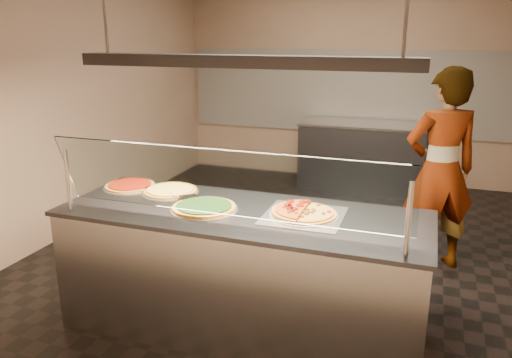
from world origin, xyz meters
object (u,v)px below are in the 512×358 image
(perforated_tray, at_px, (304,215))
(pizza_cheese, at_px, (171,190))
(pizza_spinach, at_px, (204,207))
(serving_counter, at_px, (243,271))
(worker, at_px, (440,171))
(sneeze_guard, at_px, (222,184))
(half_pizza_pepperoni, at_px, (289,209))
(half_pizza_sausage, at_px, (319,214))
(pizza_tomato, at_px, (130,185))
(prep_table, at_px, (362,156))
(heat_lamp_housing, at_px, (241,61))
(pizza_spatula, at_px, (180,195))

(perforated_tray, height_order, pizza_cheese, pizza_cheese)
(perforated_tray, height_order, pizza_spinach, pizza_spinach)
(serving_counter, distance_m, worker, 2.12)
(sneeze_guard, bearing_deg, half_pizza_pepperoni, 50.66)
(serving_counter, distance_m, half_pizza_sausage, 0.73)
(pizza_spinach, relative_size, pizza_cheese, 1.08)
(perforated_tray, relative_size, half_pizza_pepperoni, 1.22)
(serving_counter, height_order, half_pizza_sausage, half_pizza_sausage)
(sneeze_guard, relative_size, half_pizza_sausage, 5.32)
(pizza_spinach, xyz_separation_m, pizza_tomato, (-0.79, 0.29, -0.00))
(prep_table, bearing_deg, pizza_spinach, -98.41)
(half_pizza_pepperoni, height_order, heat_lamp_housing, heat_lamp_housing)
(worker, bearing_deg, pizza_cheese, 9.17)
(half_pizza_sausage, relative_size, pizza_tomato, 1.05)
(pizza_tomato, bearing_deg, perforated_tray, -7.10)
(half_pizza_sausage, bearing_deg, heat_lamp_housing, -174.59)
(half_pizza_sausage, distance_m, prep_table, 3.89)
(prep_table, distance_m, worker, 2.55)
(prep_table, bearing_deg, worker, -66.72)
(half_pizza_sausage, distance_m, pizza_tomato, 1.60)
(half_pizza_pepperoni, bearing_deg, pizza_spinach, -169.89)
(half_pizza_pepperoni, relative_size, pizza_cheese, 0.99)
(serving_counter, height_order, pizza_tomato, pizza_tomato)
(serving_counter, xyz_separation_m, pizza_tomato, (-1.06, 0.24, 0.48))
(serving_counter, distance_m, pizza_tomato, 1.18)
(serving_counter, bearing_deg, pizza_tomato, 167.43)
(perforated_tray, distance_m, pizza_spatula, 0.97)
(serving_counter, relative_size, heat_lamp_housing, 1.12)
(pizza_spinach, height_order, worker, worker)
(sneeze_guard, bearing_deg, heat_lamp_housing, 90.00)
(half_pizza_pepperoni, bearing_deg, heat_lamp_housing, -170.80)
(serving_counter, distance_m, perforated_tray, 0.64)
(heat_lamp_housing, bearing_deg, half_pizza_sausage, 5.41)
(pizza_tomato, xyz_separation_m, worker, (2.37, 1.36, -0.01))
(pizza_cheese, bearing_deg, pizza_spinach, -33.33)
(prep_table, height_order, heat_lamp_housing, heat_lamp_housing)
(sneeze_guard, xyz_separation_m, pizza_tomato, (-1.06, 0.58, -0.28))
(half_pizza_sausage, xyz_separation_m, pizza_spinach, (-0.80, -0.10, -0.01))
(pizza_spatula, height_order, prep_table, pizza_spatula)
(worker, bearing_deg, pizza_tomato, 4.53)
(half_pizza_pepperoni, distance_m, prep_table, 3.88)
(pizza_spinach, height_order, heat_lamp_housing, heat_lamp_housing)
(pizza_spinach, height_order, pizza_spatula, pizza_spatula)
(serving_counter, bearing_deg, heat_lamp_housing, 90.00)
(pizza_tomato, height_order, heat_lamp_housing, heat_lamp_housing)
(serving_counter, distance_m, prep_table, 3.91)
(half_pizza_sausage, relative_size, pizza_spinach, 0.92)
(pizza_spatula, bearing_deg, perforated_tray, -3.35)
(sneeze_guard, distance_m, pizza_spatula, 0.75)
(half_pizza_sausage, bearing_deg, pizza_cheese, 171.93)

